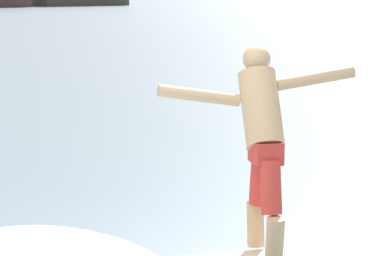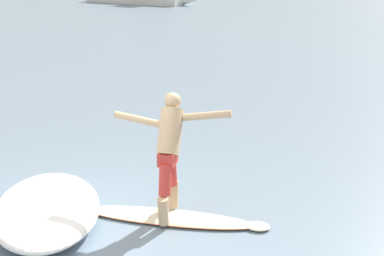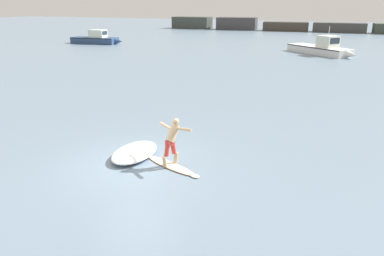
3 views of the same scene
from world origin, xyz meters
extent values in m
cylinder|color=tan|center=(1.19, 0.58, 0.24)|extent=(0.19, 0.21, 0.36)
cylinder|color=#CE3B33|center=(1.14, 0.48, 0.60)|extent=(0.22, 0.26, 0.40)
cylinder|color=tan|center=(0.98, 0.13, 0.24)|extent=(0.19, 0.21, 0.36)
cylinder|color=#CE3B33|center=(1.03, 0.23, 0.60)|extent=(0.22, 0.26, 0.40)
cube|color=#CE3B33|center=(1.09, 0.36, 0.83)|extent=(0.29, 0.32, 0.16)
cylinder|color=tan|center=(1.14, 0.48, 1.12)|extent=(0.47, 0.59, 0.64)
sphere|color=tan|center=(1.19, 0.60, 1.48)|extent=(0.21, 0.21, 0.21)
cylinder|color=tan|center=(0.77, 0.74, 1.22)|extent=(0.59, 0.36, 0.20)
cylinder|color=tan|center=(1.58, 0.39, 1.33)|extent=(0.60, 0.33, 0.19)
camera|label=1|loc=(-3.08, -4.56, 2.05)|focal=85.00mm
camera|label=2|loc=(0.17, -5.64, 3.20)|focal=50.00mm
camera|label=3|loc=(5.79, -9.86, 5.14)|focal=35.00mm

